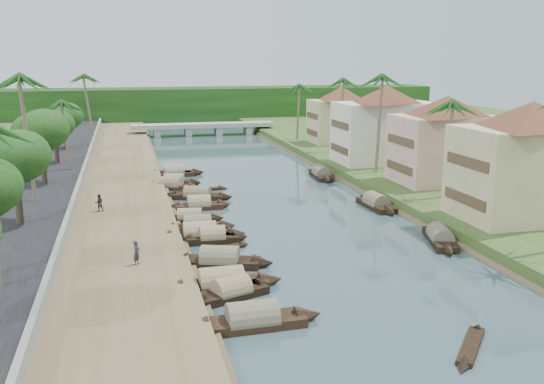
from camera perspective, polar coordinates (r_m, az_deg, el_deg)
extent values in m
plane|color=#364B52|center=(51.71, 3.84, -4.39)|extent=(220.00, 220.00, 0.00)
cube|color=brown|center=(68.71, -14.18, -0.15)|extent=(10.00, 180.00, 0.80)
cube|color=#2D451B|center=(76.64, 12.95, 1.36)|extent=(16.00, 180.00, 1.20)
cube|color=black|center=(69.29, -21.23, -0.26)|extent=(8.00, 180.00, 1.40)
cube|color=slate|center=(68.71, -17.72, 0.45)|extent=(0.40, 180.00, 1.10)
cube|color=black|center=(143.35, -7.72, 8.00)|extent=(120.00, 4.00, 8.00)
cube|color=black|center=(148.31, -7.93, 8.14)|extent=(120.00, 4.00, 8.00)
cube|color=black|center=(153.27, -8.12, 8.28)|extent=(120.00, 4.00, 8.00)
cube|color=gray|center=(120.79, -6.51, 6.26)|extent=(28.00, 4.00, 0.80)
cube|color=gray|center=(120.12, -10.78, 5.55)|extent=(1.20, 3.50, 1.80)
cube|color=gray|center=(120.57, -7.92, 5.68)|extent=(1.20, 3.50, 1.80)
cube|color=gray|center=(121.32, -5.08, 5.79)|extent=(1.20, 3.50, 1.80)
cube|color=gray|center=(122.36, -2.29, 5.89)|extent=(1.20, 3.50, 1.80)
cube|color=beige|center=(57.38, 22.97, 1.67)|extent=(12.00, 8.00, 8.00)
pyramid|color=brown|center=(56.73, 23.41, 6.73)|extent=(14.85, 14.85, 2.20)
cube|color=#4A3622|center=(54.41, 17.66, -0.62)|extent=(0.10, 6.40, 0.90)
cube|color=#4A3622|center=(53.81, 17.88, 2.70)|extent=(0.10, 6.40, 0.90)
cube|color=beige|center=(71.18, 15.99, 3.91)|extent=(11.00, 8.00, 7.50)
pyramid|color=brown|center=(70.66, 16.23, 7.80)|extent=(14.11, 14.11, 2.20)
cube|color=#4A3622|center=(68.92, 11.88, 2.28)|extent=(0.10, 6.40, 0.90)
cube|color=#4A3622|center=(68.47, 11.99, 4.75)|extent=(0.10, 6.40, 0.90)
cube|color=beige|center=(83.07, 10.65, 5.52)|extent=(13.00, 8.00, 8.00)
pyramid|color=brown|center=(82.63, 10.79, 9.03)|extent=(15.59, 15.59, 2.20)
cube|color=#4A3622|center=(80.88, 6.34, 4.04)|extent=(0.10, 6.40, 0.90)
cube|color=#4A3622|center=(80.47, 6.40, 6.30)|extent=(0.10, 6.40, 0.90)
cube|color=beige|center=(101.91, 6.53, 6.63)|extent=(10.00, 7.00, 7.00)
pyramid|color=brown|center=(101.55, 6.59, 9.21)|extent=(12.62, 12.62, 2.20)
cube|color=#4A3622|center=(100.48, 3.78, 5.60)|extent=(0.10, 5.60, 0.90)
cube|color=#4A3622|center=(100.18, 3.81, 7.19)|extent=(0.10, 5.60, 0.90)
cube|color=black|center=(35.29, -1.87, -12.31)|extent=(6.16, 2.09, 0.70)
cone|color=black|center=(36.13, 3.48, -11.58)|extent=(1.80, 1.77, 1.91)
cone|color=black|center=(34.70, -7.46, -12.72)|extent=(1.80, 1.77, 1.91)
cylinder|color=#6C6551|center=(35.13, -1.87, -11.75)|extent=(4.72, 2.12, 1.98)
cube|color=black|center=(39.28, -3.84, -9.67)|extent=(5.05, 3.31, 0.70)
cone|color=black|center=(40.57, -0.61, -8.78)|extent=(1.85, 1.93, 1.68)
cone|color=black|center=(38.06, -7.31, -10.36)|extent=(1.85, 1.93, 1.68)
cylinder|color=#8E765A|center=(39.14, -3.85, -9.15)|extent=(4.03, 2.96, 1.77)
cube|color=black|center=(40.70, -4.78, -8.87)|extent=(6.20, 2.08, 0.70)
cone|color=black|center=(41.37, -0.08, -8.35)|extent=(1.81, 1.77, 1.92)
cone|color=black|center=(40.25, -9.63, -9.14)|extent=(1.81, 1.77, 1.92)
cylinder|color=#8E765A|center=(40.56, -4.79, -8.37)|extent=(4.75, 2.12, 1.99)
cube|color=black|center=(45.10, -4.92, -6.71)|extent=(6.16, 3.67, 0.70)
cone|color=black|center=(44.63, -0.77, -6.76)|extent=(2.14, 2.14, 1.87)
cone|color=black|center=(45.73, -8.98, -6.43)|extent=(2.14, 2.14, 1.87)
cylinder|color=#6C6551|center=(44.97, -4.93, -6.25)|extent=(4.87, 3.29, 1.95)
cube|color=black|center=(51.58, -6.80, -4.26)|extent=(5.88, 2.29, 0.70)
cone|color=black|center=(51.84, -3.26, -4.01)|extent=(1.77, 1.85, 1.95)
cone|color=black|center=(51.48, -10.38, -4.32)|extent=(1.77, 1.85, 1.95)
cylinder|color=#8E765A|center=(51.48, -6.81, -3.86)|extent=(4.52, 2.29, 2.04)
cube|color=black|center=(50.73, -5.62, -4.52)|extent=(4.40, 1.82, 0.70)
cone|color=black|center=(51.00, -2.92, -4.29)|extent=(1.34, 1.55, 1.64)
cone|color=black|center=(50.53, -8.35, -4.57)|extent=(1.34, 1.55, 1.64)
cylinder|color=#8E765A|center=(50.62, -5.63, -4.11)|extent=(3.37, 1.86, 1.74)
cube|color=black|center=(54.12, -7.01, -3.46)|extent=(5.06, 1.98, 0.70)
cone|color=black|center=(54.37, -4.10, -3.24)|extent=(1.52, 1.66, 1.77)
cone|color=black|center=(53.98, -9.96, -3.52)|extent=(1.52, 1.66, 1.77)
cylinder|color=#6C6551|center=(54.02, -7.02, -3.07)|extent=(3.88, 2.00, 1.86)
cube|color=black|center=(57.15, -7.75, -2.62)|extent=(4.89, 2.22, 0.70)
cone|color=black|center=(57.03, -5.12, -2.50)|extent=(1.55, 1.54, 1.49)
cone|color=black|center=(57.34, -10.37, -2.58)|extent=(1.55, 1.54, 1.49)
cylinder|color=#8E765A|center=(57.05, -7.76, -2.25)|extent=(3.80, 2.10, 1.54)
cube|color=black|center=(61.88, -6.88, -1.42)|extent=(4.79, 1.80, 0.70)
cone|color=black|center=(62.22, -4.46, -1.22)|extent=(1.41, 1.61, 1.76)
cone|color=black|center=(61.61, -9.34, -1.49)|extent=(1.41, 1.61, 1.76)
cylinder|color=#8E765A|center=(61.79, -6.89, -1.08)|extent=(3.66, 1.86, 1.85)
cube|color=black|center=(66.28, -7.04, -0.49)|extent=(6.02, 3.70, 0.70)
cone|color=black|center=(65.54, -4.32, -0.51)|extent=(2.10, 2.04, 1.74)
cone|color=black|center=(67.13, -9.70, -0.34)|extent=(2.10, 2.04, 1.74)
cylinder|color=#6C6551|center=(66.19, -7.05, -0.17)|extent=(4.77, 3.27, 1.79)
cube|color=black|center=(71.73, -9.48, 0.43)|extent=(5.56, 3.94, 0.70)
cone|color=black|center=(70.67, -7.25, 0.38)|extent=(2.08, 2.10, 1.75)
cone|color=black|center=(72.88, -11.64, 0.59)|extent=(2.08, 2.10, 1.75)
cylinder|color=#8E765A|center=(71.66, -9.49, 0.73)|extent=(4.46, 3.44, 1.82)
cube|color=black|center=(73.91, -9.19, 0.80)|extent=(5.11, 2.80, 0.70)
cone|color=black|center=(73.49, -7.12, 0.86)|extent=(1.73, 1.80, 1.65)
cone|color=black|center=(74.39, -11.24, 0.85)|extent=(1.73, 1.80, 1.65)
cylinder|color=#8E765A|center=(73.83, -9.20, 1.08)|extent=(4.02, 2.58, 1.73)
cube|color=black|center=(78.91, -9.21, 1.54)|extent=(5.30, 2.29, 0.70)
cone|color=black|center=(79.63, -7.23, 1.76)|extent=(1.65, 1.51, 1.45)
cone|color=black|center=(78.26, -11.23, 1.43)|extent=(1.65, 1.51, 1.45)
cylinder|color=#6C6551|center=(78.84, -9.22, 1.81)|extent=(4.12, 2.14, 1.48)
cube|color=black|center=(80.05, -9.16, 1.69)|extent=(5.79, 2.36, 0.70)
cone|color=black|center=(80.04, -6.92, 1.82)|extent=(1.77, 1.80, 1.83)
cone|color=black|center=(80.15, -11.40, 1.68)|extent=(1.77, 1.80, 1.83)
cylinder|color=#8E765A|center=(79.98, -9.17, 1.96)|extent=(4.47, 2.31, 1.91)
cube|color=black|center=(52.29, 15.52, -4.41)|extent=(3.37, 6.35, 0.70)
cone|color=black|center=(55.44, 14.76, -3.32)|extent=(1.98, 2.10, 1.76)
cone|color=black|center=(49.12, 16.39, -5.46)|extent=(1.98, 2.10, 1.76)
cylinder|color=#6C6551|center=(52.18, 15.54, -4.01)|extent=(3.04, 4.98, 1.80)
cube|color=black|center=(62.86, 9.78, -1.30)|extent=(2.18, 6.03, 0.70)
cone|color=black|center=(65.73, 8.52, -0.57)|extent=(1.78, 1.79, 1.89)
cone|color=black|center=(59.99, 11.17, -1.94)|extent=(1.78, 1.79, 1.89)
cylinder|color=#6C6551|center=(62.77, 9.79, -0.96)|extent=(2.18, 4.63, 1.96)
cube|color=black|center=(77.86, 4.64, 1.51)|extent=(2.36, 6.54, 0.70)
cone|color=black|center=(81.25, 4.06, 2.04)|extent=(1.80, 1.95, 1.86)
cone|color=black|center=(74.46, 5.28, 1.05)|extent=(1.80, 1.95, 1.86)
cylinder|color=#6C6551|center=(77.79, 4.65, 1.79)|extent=(2.31, 5.04, 1.91)
cube|color=black|center=(34.65, 18.21, -13.65)|extent=(3.55, 4.00, 0.35)
cone|color=black|center=(36.95, 18.80, -12.00)|extent=(1.36, 1.40, 0.82)
cone|color=black|center=(32.38, 17.52, -15.53)|extent=(1.36, 1.40, 0.82)
cube|color=black|center=(48.62, -4.54, -5.38)|extent=(3.54, 2.09, 0.35)
cone|color=black|center=(49.64, -2.61, -4.98)|extent=(1.11, 1.06, 0.78)
cone|color=black|center=(47.66, -6.56, -5.80)|extent=(1.11, 1.06, 0.78)
cube|color=black|center=(70.31, -6.57, 0.19)|extent=(4.52, 1.40, 0.35)
cone|color=black|center=(70.93, -4.61, 0.34)|extent=(1.21, 1.01, 0.89)
cone|color=black|center=(69.78, -8.56, 0.04)|extent=(1.21, 1.01, 0.89)
cylinder|color=#73604C|center=(62.86, 16.10, 3.82)|extent=(0.87, 0.36, 9.69)
sphere|color=#1E4D19|center=(62.36, 16.36, 8.05)|extent=(3.20, 3.20, 3.20)
cylinder|color=#73604C|center=(75.26, 9.97, 6.33)|extent=(0.79, 0.36, 11.89)
sphere|color=#1E4D19|center=(74.88, 10.13, 10.67)|extent=(3.20, 3.20, 3.20)
cylinder|color=#73604C|center=(91.60, 6.22, 7.19)|extent=(1.52, 0.36, 10.81)
sphere|color=#1E4D19|center=(91.27, 6.29, 10.44)|extent=(3.20, 3.20, 3.20)
cylinder|color=#73604C|center=(62.47, -21.91, 4.68)|extent=(0.91, 0.36, 12.14)
sphere|color=#1E4D19|center=(62.04, -22.36, 10.01)|extent=(3.20, 3.20, 3.20)
cylinder|color=#73604C|center=(79.12, -18.72, 5.05)|extent=(0.94, 0.36, 8.46)
sphere|color=#1E4D19|center=(78.74, -18.93, 7.98)|extent=(3.20, 3.20, 3.20)
cylinder|color=#73604C|center=(105.07, 2.42, 7.52)|extent=(0.83, 0.36, 9.36)
sphere|color=#1E4D19|center=(104.78, 2.44, 9.97)|extent=(3.20, 3.20, 3.20)
cylinder|color=#73604C|center=(107.54, -16.73, 7.65)|extent=(1.49, 0.36, 10.89)
sphere|color=#1E4D19|center=(107.27, -16.90, 10.43)|extent=(3.20, 3.20, 3.20)
cylinder|color=#463928|center=(54.88, -22.75, -0.83)|extent=(0.60, 0.60, 3.82)
ellipsoid|color=black|center=(54.22, -23.07, 2.92)|extent=(5.20, 5.20, 4.28)
cylinder|color=#463928|center=(71.62, -20.71, 2.32)|extent=(0.60, 0.60, 3.96)
ellipsoid|color=black|center=(71.10, -20.94, 5.32)|extent=(5.43, 5.43, 4.47)
cylinder|color=#463928|center=(85.40, -19.62, 3.72)|extent=(0.60, 0.60, 3.32)
ellipsoid|color=black|center=(85.01, -19.78, 5.83)|extent=(4.58, 4.58, 3.77)
cylinder|color=#463928|center=(98.82, -18.87, 4.86)|extent=(0.60, 0.60, 3.23)
ellipsoid|color=black|center=(98.49, -18.99, 6.64)|extent=(5.04, 5.04, 4.15)
cylinder|color=#463928|center=(86.37, 13.36, 4.24)|extent=(0.60, 0.60, 3.85)
ellipsoid|color=black|center=(85.94, 13.48, 6.67)|extent=(4.30, 4.30, 3.54)
imported|color=#26262E|center=(43.62, -12.63, -5.60)|extent=(0.66, 0.76, 1.75)
imported|color=#332A24|center=(59.45, -15.97, -0.99)|extent=(0.90, 0.76, 1.66)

